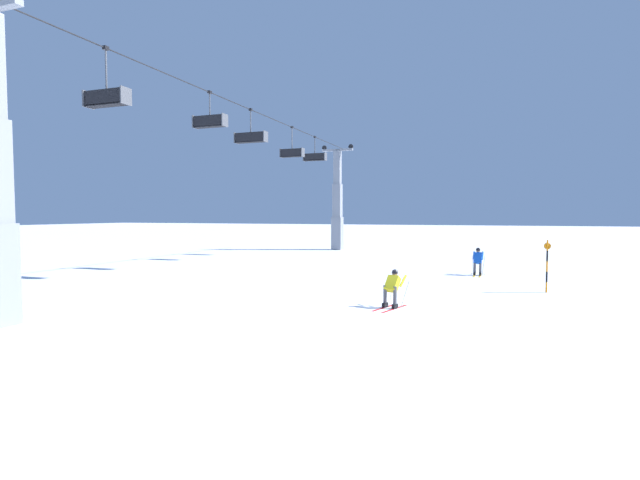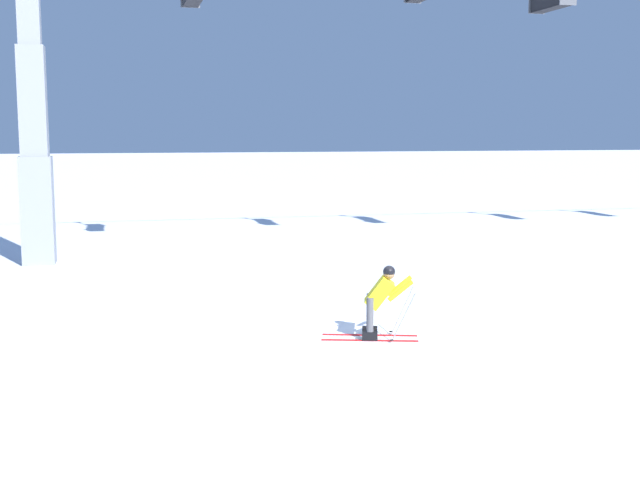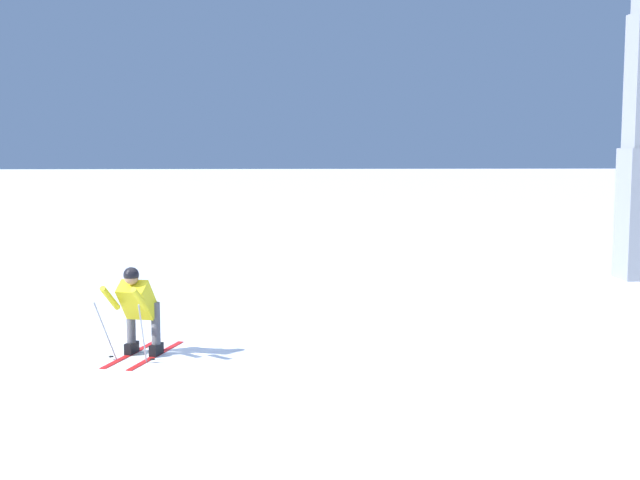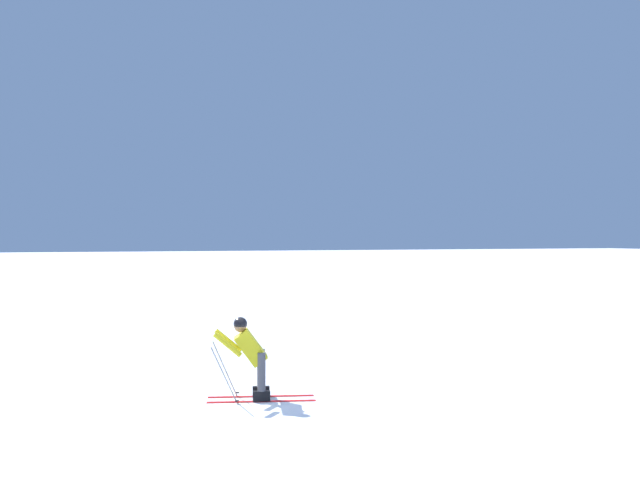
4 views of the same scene
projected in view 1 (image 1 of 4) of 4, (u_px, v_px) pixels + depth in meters
name	position (u px, v px, depth m)	size (l,w,h in m)	color
ground_plane	(388.00, 306.00, 17.43)	(260.00, 260.00, 0.00)	white
skier_carving_main	(392.00, 286.00, 17.08)	(1.82, 1.06, 1.48)	red
lift_tower_far	(337.00, 207.00, 44.71)	(0.92, 3.01, 9.71)	gray
haul_cable	(254.00, 111.00, 29.12)	(0.05, 0.05, 38.62)	black
chairlift_seat_nearest	(105.00, 97.00, 18.08)	(0.61, 1.86, 2.23)	black
chairlift_seat_second	(209.00, 121.00, 24.60)	(0.61, 1.81, 1.85)	black
chairlift_seat_middle	(250.00, 137.00, 28.72)	(0.61, 2.02, 2.02)	black
chairlift_seat_fourth	(292.00, 152.00, 34.55)	(0.61, 1.74, 2.21)	black
chairlift_seat_farthest	(315.00, 157.00, 38.89)	(0.61, 1.89, 1.99)	black
trail_marker_pole	(547.00, 264.00, 20.30)	(0.07, 0.28, 2.23)	orange
skier_distant_uphill	(478.00, 260.00, 26.10)	(1.74, 0.71, 1.60)	yellow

